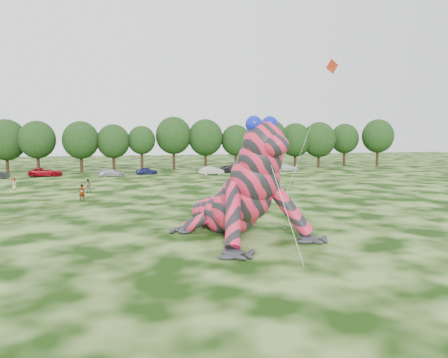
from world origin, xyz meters
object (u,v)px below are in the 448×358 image
tree_7 (81,147)px  car_7 (286,167)px  tree_9 (142,148)px  spectator_1 (88,186)px  inflatable_gecko (226,175)px  tree_12 (236,147)px  tree_13 (270,144)px  car_2 (46,172)px  tree_16 (345,145)px  spectator_0 (82,193)px  car_4 (147,171)px  spectator_4 (14,184)px  tree_11 (205,144)px  tree_5 (6,146)px  tree_17 (378,143)px  spectator_3 (255,176)px  car_3 (112,173)px  tree_8 (113,148)px  car_5 (211,171)px  tree_6 (38,147)px  tree_15 (319,145)px  flying_kite (329,76)px  car_6 (235,168)px  tree_14 (295,145)px  tree_10 (174,143)px

tree_7 → car_7: size_ratio=1.90×
tree_9 → spectator_1: 31.83m
inflatable_gecko → tree_12: 57.97m
tree_13 → car_2: bearing=-169.9°
tree_16 → spectator_0: tree_16 is taller
car_4 → car_2: bearing=81.9°
inflatable_gecko → spectator_4: size_ratio=10.58×
tree_11 → spectator_1: bearing=-123.8°
tree_5 → tree_17: bearing=-1.4°
tree_12 → spectator_3: size_ratio=4.88×
car_3 → tree_12: bearing=-76.0°
tree_8 → tree_17: size_ratio=0.87×
inflatable_gecko → car_5: bearing=57.9°
tree_7 → car_4: (11.47, -7.56, -4.09)m
spectator_0 → tree_5: bearing=-87.5°
tree_6 → tree_15: bearing=1.1°
tree_13 → spectator_0: 50.94m
tree_6 → spectator_1: size_ratio=5.81×
flying_kite → tree_7: bearing=117.1°
tree_8 → car_5: tree_8 is taller
tree_5 → tree_7: tree_5 is taller
tree_5 → car_6: size_ratio=1.91×
tree_14 → tree_5: bearing=-179.7°
tree_14 → tree_16: 12.01m
tree_16 → car_2: tree_16 is taller
car_7 → car_5: bearing=113.3°
tree_13 → spectator_1: tree_13 is taller
inflatable_gecko → tree_7: (-13.97, 54.74, 0.59)m
inflatable_gecko → tree_15: tree_15 is taller
tree_5 → spectator_3: 46.96m
tree_7 → car_6: 28.83m
tree_15 → car_7: bearing=-143.2°
tree_5 → tree_16: size_ratio=1.05×
inflatable_gecko → tree_11: 57.01m
inflatable_gecko → tree_9: (-2.82, 55.28, 0.19)m
tree_11 → car_7: size_ratio=2.02×
tree_13 → car_4: (-25.74, -7.88, -4.42)m
tree_10 → car_5: size_ratio=2.43×
tree_11 → tree_17: 38.19m
spectator_3 → inflatable_gecko: bearing=40.6°
inflatable_gecko → tree_7: size_ratio=1.75×
tree_5 → spectator_4: (6.62, -26.69, -4.11)m
tree_13 → car_4: 27.28m
tree_10 → tree_13: 19.79m
tree_14 → tree_6: bearing=-177.7°
tree_16 → car_7: size_ratio=1.88×
tree_17 → car_5: (-39.57, -10.55, -4.44)m
tree_10 → car_4: tree_10 is taller
flying_kite → tree_14: size_ratio=1.50×
tree_11 → spectator_4: size_ratio=6.41×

